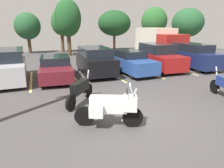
{
  "coord_description": "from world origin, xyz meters",
  "views": [
    {
      "loc": [
        -2.97,
        -6.36,
        3.24
      ],
      "look_at": [
        -0.22,
        1.2,
        0.94
      ],
      "focal_mm": 33.01,
      "sensor_mm": 36.0,
      "label": 1
    }
  ],
  "objects": [
    {
      "name": "ground",
      "position": [
        0.0,
        0.0,
        -0.05
      ],
      "size": [
        44.0,
        44.0,
        0.1
      ],
      "primitive_type": "cube",
      "color": "#423F3F"
    },
    {
      "name": "motorcycle_touring",
      "position": [
        -0.87,
        -0.5,
        0.68
      ],
      "size": [
        2.13,
        1.19,
        1.45
      ],
      "color": "black",
      "rests_on": "ground"
    },
    {
      "name": "motorcycle_second",
      "position": [
        -1.39,
        1.93,
        0.59
      ],
      "size": [
        1.51,
        1.87,
        1.29
      ],
      "color": "black",
      "rests_on": "ground"
    },
    {
      "name": "parking_stripes",
      "position": [
        -0.85,
        6.67,
        0.0
      ],
      "size": [
        21.04,
        4.99,
        0.01
      ],
      "color": "#EAE066",
      "rests_on": "ground"
    },
    {
      "name": "car_silver",
      "position": [
        -4.67,
        6.95,
        0.93
      ],
      "size": [
        2.08,
        4.73,
        1.87
      ],
      "color": "#B7B7BC",
      "rests_on": "ground"
    },
    {
      "name": "car_maroon",
      "position": [
        -1.96,
        6.62,
        0.68
      ],
      "size": [
        2.17,
        4.65,
        1.38
      ],
      "color": "maroon",
      "rests_on": "ground"
    },
    {
      "name": "car_black",
      "position": [
        0.69,
        7.04,
        0.92
      ],
      "size": [
        1.98,
        4.47,
        1.81
      ],
      "color": "black",
      "rests_on": "ground"
    },
    {
      "name": "car_blue",
      "position": [
        3.16,
        6.47,
        0.75
      ],
      "size": [
        1.97,
        4.46,
        1.55
      ],
      "color": "#2D519E",
      "rests_on": "ground"
    },
    {
      "name": "car_red",
      "position": [
        5.58,
        6.92,
        0.92
      ],
      "size": [
        2.04,
        4.66,
        1.91
      ],
      "color": "maroon",
      "rests_on": "ground"
    },
    {
      "name": "car_navy",
      "position": [
        8.42,
        6.46,
        0.94
      ],
      "size": [
        1.88,
        4.55,
        1.86
      ],
      "color": "navy",
      "rests_on": "ground"
    },
    {
      "name": "box_truck",
      "position": [
        9.18,
        12.71,
        1.57
      ],
      "size": [
        2.63,
        6.67,
        2.95
      ],
      "color": "#A51E19",
      "rests_on": "ground"
    },
    {
      "name": "tree_left",
      "position": [
        13.3,
        20.59,
        3.78
      ],
      "size": [
        3.7,
        3.7,
        5.76
      ],
      "color": "#4C3823",
      "rests_on": "ground"
    },
    {
      "name": "tree_far_right",
      "position": [
        -3.71,
        20.21,
        3.11
      ],
      "size": [
        2.94,
        2.94,
        4.65
      ],
      "color": "#4C3823",
      "rests_on": "ground"
    },
    {
      "name": "tree_rear",
      "position": [
        0.43,
        16.6,
        3.91
      ],
      "size": [
        2.8,
        2.8,
        5.87
      ],
      "color": "#4C3823",
      "rests_on": "ground"
    },
    {
      "name": "tree_center_left",
      "position": [
        0.11,
        19.88,
        3.56
      ],
      "size": [
        2.42,
        2.42,
        5.18
      ],
      "color": "#4C3823",
      "rests_on": "ground"
    },
    {
      "name": "tree_right",
      "position": [
        6.44,
        18.64,
        3.45
      ],
      "size": [
        4.07,
        4.07,
        5.01
      ],
      "color": "#4C3823",
      "rests_on": "ground"
    },
    {
      "name": "tree_center",
      "position": [
        18.93,
        20.23,
        3.58
      ],
      "size": [
        4.71,
        4.71,
        5.72
      ],
      "color": "#4C3823",
      "rests_on": "ground"
    }
  ]
}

